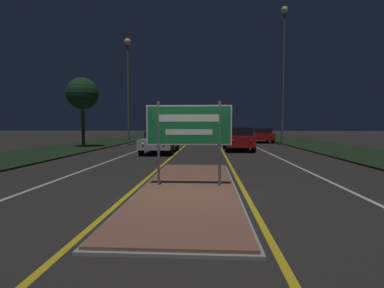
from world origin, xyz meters
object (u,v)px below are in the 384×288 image
Objects in this scene: highway_sign at (189,128)px; car_approaching_1 at (181,134)px; streetlight_left_near at (128,74)px; streetlight_right_near at (284,56)px; car_receding_0 at (238,138)px; car_receding_1 at (261,135)px; car_approaching_0 at (161,141)px.

highway_sign is 0.52× the size of car_approaching_1.
highway_sign is at bearing -84.25° from car_approaching_1.
car_approaching_1 is (-2.40, 23.85, -0.87)m from highway_sign.
streetlight_left_near is 9.44m from car_approaching_1.
streetlight_left_near is 0.78× the size of streetlight_right_near.
car_receding_0 is (8.72, -4.46, -5.09)m from streetlight_left_near.
streetlight_right_near is at bearing -35.82° from car_approaching_1.
car_approaching_1 is (-8.04, 2.15, 0.03)m from car_receding_1.
streetlight_left_near is 11.04m from car_receding_0.
car_approaching_0 is at bearing -90.16° from car_approaching_1.
car_approaching_1 is (-9.04, 6.53, -6.54)m from streetlight_right_near.
highway_sign reaches higher than car_receding_1.
car_approaching_1 reaches higher than car_receding_1.
highway_sign is 0.47× the size of car_approaching_0.
car_receding_1 is (11.82, 4.81, -5.16)m from streetlight_left_near.
car_receding_1 is (5.63, 21.70, -0.90)m from highway_sign.
car_receding_0 is at bearing 22.49° from car_approaching_0.
car_receding_0 is 1.06× the size of car_approaching_1.
streetlight_right_near is 2.58× the size of car_approaching_1.
car_approaching_0 is at bearing -142.59° from streetlight_right_near.
streetlight_right_near is at bearing 49.93° from car_receding_0.
streetlight_right_near is at bearing 1.91° from streetlight_left_near.
highway_sign reaches higher than car_receding_0.
highway_sign reaches higher than car_approaching_1.
streetlight_right_near is 9.11m from car_receding_0.
highway_sign is 18.49m from streetlight_left_near.
streetlight_right_near reaches higher than streetlight_left_near.
car_receding_1 is at bearing 22.12° from streetlight_left_near.
streetlight_left_near is at bearing -157.88° from car_receding_1.
streetlight_right_near reaches higher than car_approaching_1.
car_receding_1 is at bearing 71.48° from car_receding_0.
streetlight_left_near reaches higher than car_approaching_1.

